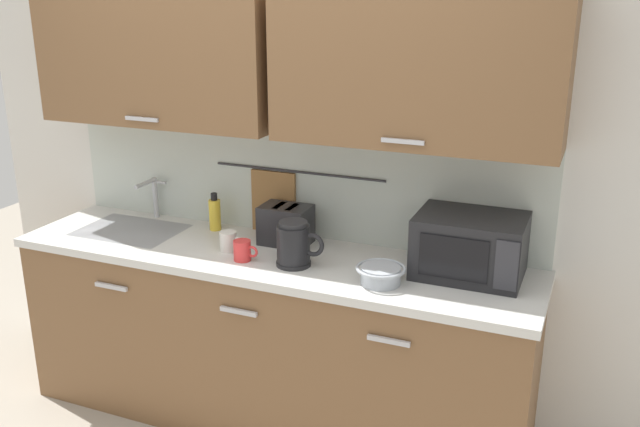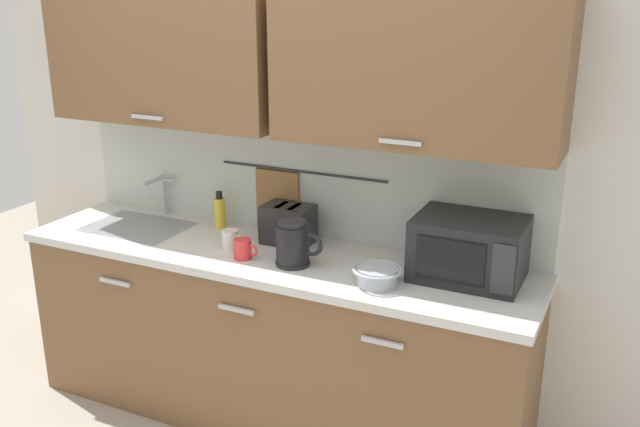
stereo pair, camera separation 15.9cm
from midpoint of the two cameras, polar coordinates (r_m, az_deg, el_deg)
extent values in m
cube|color=brown|center=(3.50, -2.58, -10.38)|extent=(2.50, 0.60, 0.86)
cube|color=#B7B7BC|center=(3.49, -15.17, -5.45)|extent=(0.18, 0.02, 0.02)
cube|color=#B7B7BC|center=(3.12, -5.39, -7.84)|extent=(0.18, 0.02, 0.02)
cube|color=#B7B7BC|center=(2.86, 6.74, -10.45)|extent=(0.18, 0.02, 0.02)
cube|color=silver|center=(3.31, -2.69, -3.53)|extent=(2.53, 0.63, 0.04)
cube|color=#9EA0A5|center=(3.76, -13.47, -1.70)|extent=(0.52, 0.38, 0.09)
cube|color=silver|center=(3.47, -0.21, 3.99)|extent=(3.70, 0.06, 2.50)
cube|color=beige|center=(3.46, -0.47, 2.65)|extent=(2.50, 0.01, 0.55)
cube|color=brown|center=(3.54, -11.24, 12.97)|extent=(1.22, 0.33, 0.70)
cube|color=#B7B7BC|center=(3.44, -12.66, 7.68)|extent=(0.18, 0.01, 0.02)
cube|color=brown|center=(2.97, 9.50, 12.09)|extent=(1.22, 0.33, 0.70)
cube|color=#B7B7BC|center=(2.85, 8.18, 5.78)|extent=(0.18, 0.01, 0.02)
cylinder|color=#333338|center=(3.42, -0.19, 3.44)|extent=(0.90, 0.01, 0.01)
cube|color=olive|center=(3.53, -2.19, 0.84)|extent=(0.24, 0.02, 0.34)
cylinder|color=#B2B5BA|center=(3.88, -11.54, 1.49)|extent=(0.03, 0.03, 0.22)
cylinder|color=#B2B5BA|center=(3.79, -12.35, 2.61)|extent=(0.02, 0.16, 0.02)
cube|color=#B2B5BA|center=(3.83, -11.14, 2.70)|extent=(0.07, 0.02, 0.01)
cube|color=black|center=(3.06, 13.56, -2.80)|extent=(0.46, 0.34, 0.27)
cube|color=black|center=(2.90, 12.13, -3.83)|extent=(0.29, 0.01, 0.18)
cube|color=#2D2D33|center=(2.87, 16.29, -4.46)|extent=(0.09, 0.01, 0.21)
cylinder|color=black|center=(3.16, -0.79, -4.05)|extent=(0.16, 0.16, 0.02)
cylinder|color=black|center=(3.12, -0.80, -2.45)|extent=(0.15, 0.15, 0.17)
cylinder|color=#262628|center=(3.09, -0.81, -0.81)|extent=(0.13, 0.13, 0.02)
torus|color=black|center=(3.08, 0.75, -2.57)|extent=(0.11, 0.02, 0.11)
cylinder|color=yellow|center=(3.62, -6.94, 0.02)|extent=(0.06, 0.06, 0.16)
cylinder|color=black|center=(3.59, -7.00, 1.50)|extent=(0.03, 0.03, 0.04)
cylinder|color=silver|center=(3.34, -6.01, -2.15)|extent=(0.08, 0.08, 0.09)
torus|color=silver|center=(3.31, -5.24, -2.26)|extent=(0.06, 0.01, 0.06)
cylinder|color=#A5ADB7|center=(2.96, 6.25, -5.16)|extent=(0.17, 0.17, 0.07)
torus|color=#A5ADB7|center=(2.94, 6.27, -4.60)|extent=(0.21, 0.21, 0.01)
cube|color=#232326|center=(3.39, -1.28, -0.89)|extent=(0.24, 0.17, 0.19)
cube|color=black|center=(3.38, -1.82, 0.62)|extent=(0.03, 0.12, 0.01)
cube|color=black|center=(3.35, -0.75, 0.47)|extent=(0.03, 0.12, 0.01)
cube|color=black|center=(3.44, -3.19, -0.13)|extent=(0.02, 0.02, 0.02)
cylinder|color=red|center=(3.22, -4.95, -2.92)|extent=(0.08, 0.08, 0.09)
torus|color=red|center=(3.19, -4.14, -3.04)|extent=(0.06, 0.01, 0.06)
camera|label=1|loc=(0.08, -88.55, 0.48)|focal=39.14mm
camera|label=2|loc=(0.08, 91.45, -0.48)|focal=39.14mm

